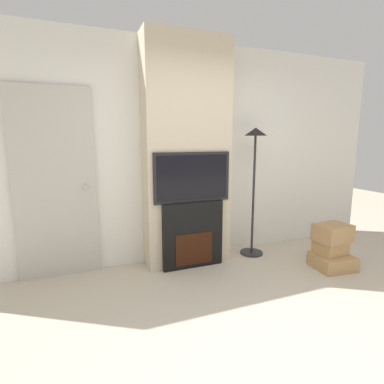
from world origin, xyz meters
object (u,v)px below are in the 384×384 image
object	(u,v)px
fireplace	(192,235)
floor_lamp	(255,164)
box_stack	(332,248)
television	(192,177)

from	to	relation	value
fireplace	floor_lamp	size ratio (longest dim) A/B	0.48
fireplace	floor_lamp	distance (m)	1.21
floor_lamp	box_stack	world-z (taller)	floor_lamp
television	floor_lamp	world-z (taller)	floor_lamp
fireplace	box_stack	size ratio (longest dim) A/B	1.49
box_stack	fireplace	bearing A→B (deg)	156.69
fireplace	floor_lamp	xyz separation A→B (m)	(0.90, 0.07, 0.82)
fireplace	television	bearing A→B (deg)	-90.00
television	box_stack	bearing A→B (deg)	-23.25
television	box_stack	world-z (taller)	television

